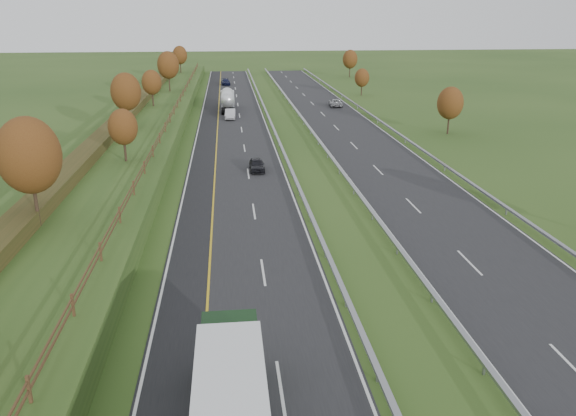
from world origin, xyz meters
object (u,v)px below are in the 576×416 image
road_tanker (228,99)px  car_silver_mid (230,114)px  car_small_far (226,82)px  car_oncoming (335,103)px  car_dark_near (257,165)px

road_tanker → car_silver_mid: (0.35, -9.03, -1.07)m
road_tanker → car_silver_mid: size_ratio=2.44×
car_small_far → car_oncoming: car_small_far is taller
road_tanker → car_oncoming: road_tanker is taller
road_tanker → car_small_far: (-0.26, 36.62, -1.13)m
car_silver_mid → road_tanker: bearing=94.6°
road_tanker → car_small_far: road_tanker is taller
car_dark_near → car_silver_mid: (-2.50, 32.20, 0.10)m
car_dark_near → car_silver_mid: size_ratio=0.84×
car_small_far → road_tanker: bearing=-92.4°
car_silver_mid → car_dark_near: bearing=-83.2°
road_tanker → car_oncoming: bearing=5.0°
car_dark_near → car_oncoming: 46.06m
car_dark_near → car_silver_mid: 32.30m
car_dark_near → car_small_far: car_small_far is taller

